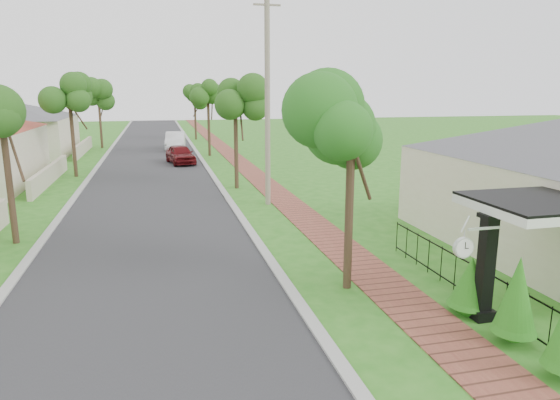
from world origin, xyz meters
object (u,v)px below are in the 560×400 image
object	(u,v)px
near_tree	(351,136)
utility_pole	(267,103)
parked_car_red	(180,154)
porch_post	(485,273)
station_clock	(465,246)
parked_car_white	(175,141)

from	to	relation	value
near_tree	utility_pole	world-z (taller)	utility_pole
parked_car_red	porch_post	bearing A→B (deg)	-88.45
porch_post	near_tree	bearing A→B (deg)	133.23
near_tree	station_clock	size ratio (longest dim) A/B	4.76
parked_car_white	parked_car_red	bearing A→B (deg)	-85.79
porch_post	station_clock	xyz separation A→B (m)	(-0.87, -0.40, 0.83)
porch_post	utility_pole	size ratio (longest dim) A/B	0.28
porch_post	utility_pole	distance (m)	13.45
porch_post	parked_car_red	size ratio (longest dim) A/B	0.64
utility_pole	station_clock	world-z (taller)	utility_pole
parked_car_white	near_tree	size ratio (longest dim) A/B	0.92
near_tree	station_clock	xyz separation A→B (m)	(1.48, -2.90, -2.12)
parked_car_red	near_tree	xyz separation A→B (m)	(3.20, -24.48, 3.39)
porch_post	parked_car_red	xyz separation A→B (m)	(-5.55, 26.98, -0.45)
parked_car_red	parked_car_white	size ratio (longest dim) A/B	0.84
parked_car_red	near_tree	distance (m)	24.92
porch_post	parked_car_white	size ratio (longest dim) A/B	0.54
parked_car_white	porch_post	bearing A→B (deg)	-76.97
porch_post	near_tree	world-z (taller)	near_tree
porch_post	near_tree	size ratio (longest dim) A/B	0.49
parked_car_red	station_clock	distance (m)	27.80
parked_car_white	near_tree	world-z (taller)	near_tree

